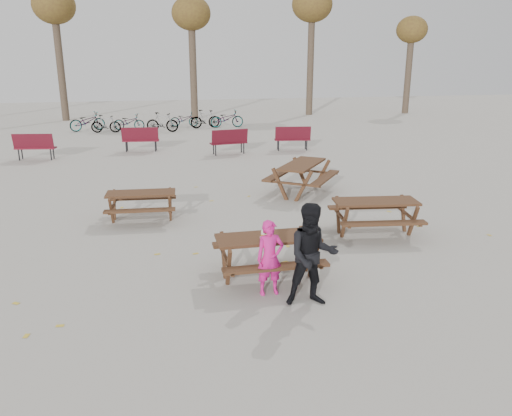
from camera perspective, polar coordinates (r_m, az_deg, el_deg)
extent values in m
plane|color=gray|center=(9.02, 1.34, -7.90)|extent=(80.00, 80.00, 0.00)
cube|color=#392214|center=(8.73, 1.37, -3.42)|extent=(1.80, 0.70, 0.05)
cube|color=#392214|center=(8.31, 2.33, -6.76)|extent=(1.80, 0.25, 0.05)
cube|color=#392214|center=(9.39, 0.51, -3.91)|extent=(1.80, 0.25, 0.05)
cylinder|color=#392214|center=(8.47, -3.15, -6.91)|extent=(0.08, 0.08, 0.73)
cylinder|color=#392214|center=(9.02, -3.75, -5.41)|extent=(0.08, 0.08, 0.73)
cylinder|color=#392214|center=(8.80, 6.59, -6.06)|extent=(0.08, 0.08, 0.73)
cylinder|color=#392214|center=(9.33, 5.43, -4.67)|extent=(0.08, 0.08, 0.73)
cube|color=white|center=(8.60, 1.10, -3.45)|extent=(0.18, 0.11, 0.03)
ellipsoid|color=tan|center=(8.58, 1.10, -3.19)|extent=(0.14, 0.06, 0.05)
cylinder|color=silver|center=(8.58, 0.79, -3.08)|extent=(0.06, 0.06, 0.15)
cylinder|color=orange|center=(8.59, 0.79, -3.19)|extent=(0.07, 0.07, 0.05)
cylinder|color=white|center=(8.55, 0.79, -2.54)|extent=(0.03, 0.03, 0.02)
imported|color=#D71A80|center=(8.18, 1.60, -5.73)|extent=(0.48, 0.33, 1.27)
imported|color=black|center=(7.81, 6.46, -5.39)|extent=(0.88, 0.72, 1.66)
imported|color=black|center=(28.65, -18.73, 9.35)|extent=(2.01, 1.40, 1.00)
imported|color=black|center=(27.62, -16.79, 9.19)|extent=(1.56, 0.59, 0.92)
imported|color=black|center=(28.28, -14.31, 9.51)|extent=(1.78, 1.02, 0.89)
imported|color=black|center=(27.20, -10.66, 9.61)|extent=(1.77, 0.94, 1.02)
imported|color=black|center=(29.18, -8.20, 10.00)|extent=(1.64, 0.78, 0.83)
imported|color=black|center=(28.43, -5.83, 10.10)|extent=(1.76, 0.78, 1.02)
imported|color=black|center=(28.62, -3.36, 10.16)|extent=(1.87, 0.69, 0.98)
cylinder|color=#382B21|center=(33.86, -21.43, 14.62)|extent=(0.44, 0.44, 6.30)
ellipsoid|color=brown|center=(33.99, -22.11, 20.66)|extent=(2.52, 2.52, 2.14)
cylinder|color=#382B21|center=(32.61, -7.19, 15.25)|extent=(0.44, 0.44, 5.95)
ellipsoid|color=brown|center=(32.71, -7.42, 21.21)|extent=(2.38, 2.38, 2.02)
cylinder|color=#382B21|center=(35.21, 6.24, 15.95)|extent=(0.44, 0.44, 6.65)
ellipsoid|color=brown|center=(35.37, 6.44, 22.12)|extent=(2.66, 2.66, 2.26)
cylinder|color=#382B21|center=(37.54, 16.99, 14.32)|extent=(0.44, 0.44, 5.25)
ellipsoid|color=brown|center=(37.57, 17.39, 18.89)|extent=(2.10, 2.10, 1.79)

